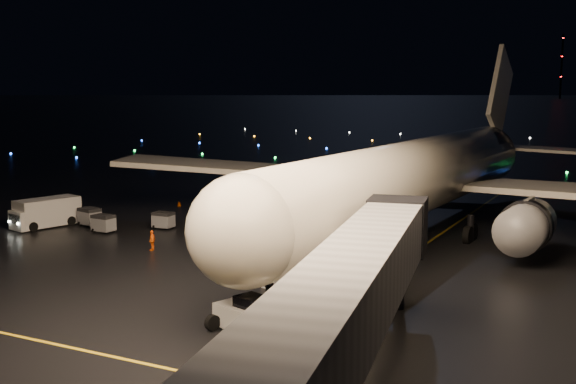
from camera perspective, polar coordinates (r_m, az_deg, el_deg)
name	(u,v)px	position (r m, az deg, el deg)	size (l,w,h in m)	color
lane_centre	(402,260)	(54.71, 9.02, -5.33)	(0.25, 80.00, 0.02)	gold
airliner	(429,134)	(63.87, 11.09, 4.52)	(61.75, 58.66, 17.50)	beige
pushback_tug	(252,314)	(38.70, -2.90, -9.58)	(4.01, 2.10, 1.91)	silver
belt_loader	(297,266)	(45.91, 0.72, -5.87)	(6.52, 1.78, 3.16)	silver
service_truck	(48,212)	(70.04, -18.47, -1.53)	(2.31, 7.30, 2.69)	silver
crew_c	(152,240)	(57.99, -10.68, -3.77)	(0.95, 0.40, 1.63)	orange
safety_cone_0	(349,240)	(60.01, 4.83, -3.78)	(0.46, 0.46, 0.53)	#ED5100
safety_cone_1	(321,228)	(64.88, 2.60, -2.85)	(0.43, 0.43, 0.49)	#ED5100
safety_cone_2	(291,228)	(64.85, 0.26, -2.84)	(0.45, 0.45, 0.52)	#ED5100
safety_cone_3	(179,204)	(78.86, -8.61, -0.91)	(0.47, 0.47, 0.54)	#ED5100
radio_mast	(562,67)	(780.87, 20.80, 9.25)	(1.80, 1.80, 64.00)	black
taxiway_lights	(490,152)	(144.97, 15.70, 3.05)	(164.00, 92.00, 0.36)	black
baggage_cart_0	(103,224)	(65.98, -14.37, -2.44)	(1.86, 1.30, 1.58)	gray
baggage_cart_1	(163,220)	(66.54, -9.83, -2.23)	(1.79, 1.26, 1.52)	gray
baggage_cart_2	(90,217)	(69.34, -15.41, -1.92)	(1.98, 1.39, 1.68)	gray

